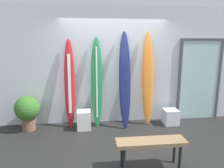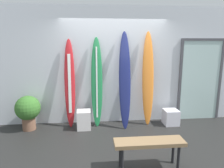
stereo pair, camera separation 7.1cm
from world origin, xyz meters
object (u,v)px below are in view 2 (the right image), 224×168
surfboard_sunset (148,79)px  bench (149,144)px  display_block_left (84,120)px  display_block_center (171,117)px  glass_door (200,79)px  potted_plant (28,110)px  surfboard_emerald (97,83)px  surfboard_crimson (70,84)px  surfboard_navy (125,80)px

surfboard_sunset → bench: surfboard_sunset is taller
display_block_left → display_block_center: (2.09, 0.06, -0.03)m
display_block_left → display_block_center: 2.09m
surfboard_sunset → glass_door: surfboard_sunset is taller
surfboard_sunset → potted_plant: size_ratio=2.82×
display_block_center → potted_plant: bearing=179.8°
surfboard_emerald → surfboard_sunset: 1.22m
glass_door → display_block_center: bearing=-159.3°
surfboard_crimson → bench: surfboard_crimson is taller
display_block_left → glass_door: bearing=7.4°
display_block_center → potted_plant: 3.35m
surfboard_navy → surfboard_sunset: (0.57, 0.10, -0.01)m
potted_plant → surfboard_navy: bearing=0.8°
surfboard_crimson → surfboard_navy: (1.27, -0.12, 0.10)m
surfboard_sunset → glass_door: size_ratio=1.08×
surfboard_emerald → display_block_left: 0.89m
glass_door → bench: 2.80m
display_block_center → surfboard_sunset: bearing=165.3°
surfboard_navy → surfboard_sunset: same height
display_block_left → bench: size_ratio=0.40×
display_block_left → glass_door: 3.08m
surfboard_crimson → display_block_left: surfboard_crimson is taller
surfboard_crimson → display_block_left: 0.88m
surfboard_navy → glass_door: 2.00m
surfboard_crimson → display_block_center: bearing=-3.8°
surfboard_emerald → display_block_center: size_ratio=5.75×
surfboard_navy → display_block_center: 1.47m
display_block_left → potted_plant: potted_plant is taller
surfboard_sunset → glass_door: 1.42m
bench → surfboard_crimson: bearing=127.1°
potted_plant → display_block_left: bearing=-3.4°
surfboard_crimson → potted_plant: (-0.94, -0.15, -0.54)m
surfboard_emerald → glass_door: surfboard_emerald is taller
surfboard_crimson → glass_door: size_ratio=0.99×
surfboard_crimson → display_block_left: (0.31, -0.22, -0.79)m
surfboard_emerald → bench: (0.76, -1.82, -0.62)m
display_block_center → bench: size_ratio=0.33×
surfboard_navy → display_block_center: size_ratio=6.12×
surfboard_navy → display_block_left: surfboard_navy is taller
surfboard_emerald → surfboard_sunset: (1.22, -0.00, 0.07)m
surfboard_sunset → surfboard_emerald: bearing=179.9°
surfboard_emerald → display_block_left: (-0.31, -0.21, -0.81)m
surfboard_navy → bench: (0.12, -1.71, -0.71)m
potted_plant → surfboard_crimson: bearing=8.9°
surfboard_navy → display_block_left: 1.31m
surfboard_sunset → potted_plant: bearing=-177.3°
surfboard_emerald → display_block_center: surfboard_emerald is taller
surfboard_navy → display_block_center: bearing=-2.2°
display_block_center → display_block_left: bearing=-178.4°
surfboard_crimson → glass_door: bearing=2.8°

